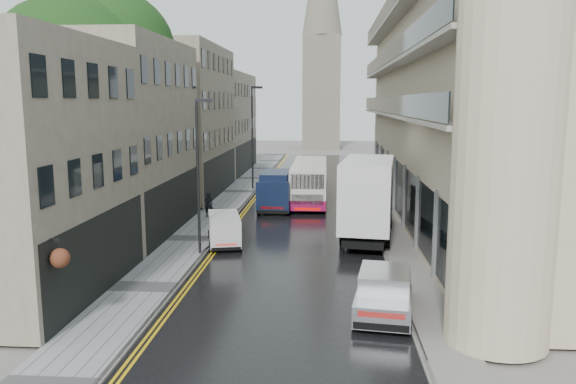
% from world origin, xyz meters
% --- Properties ---
extents(road, '(9.00, 85.00, 0.02)m').
position_xyz_m(road, '(0.00, 27.50, 0.01)').
color(road, black).
rests_on(road, ground).
extents(left_sidewalk, '(2.70, 85.00, 0.12)m').
position_xyz_m(left_sidewalk, '(-5.85, 27.50, 0.06)').
color(left_sidewalk, gray).
rests_on(left_sidewalk, ground).
extents(right_sidewalk, '(1.80, 85.00, 0.12)m').
position_xyz_m(right_sidewalk, '(5.40, 27.50, 0.06)').
color(right_sidewalk, slate).
rests_on(right_sidewalk, ground).
extents(old_shop_row, '(4.50, 56.00, 12.00)m').
position_xyz_m(old_shop_row, '(-9.45, 30.00, 6.00)').
color(old_shop_row, gray).
rests_on(old_shop_row, ground).
extents(modern_block, '(8.00, 40.00, 14.00)m').
position_xyz_m(modern_block, '(10.30, 26.00, 7.00)').
color(modern_block, '#C9B695').
rests_on(modern_block, ground).
extents(church_spire, '(6.40, 6.40, 40.00)m').
position_xyz_m(church_spire, '(0.50, 82.00, 20.00)').
color(church_spire, '#6F6857').
rests_on(church_spire, ground).
extents(tree_near, '(10.56, 10.56, 13.89)m').
position_xyz_m(tree_near, '(-12.50, 20.00, 6.95)').
color(tree_near, black).
rests_on(tree_near, ground).
extents(tree_far, '(9.24, 9.24, 12.46)m').
position_xyz_m(tree_far, '(-12.20, 33.00, 6.23)').
color(tree_far, black).
rests_on(tree_far, ground).
extents(cream_bus, '(2.57, 11.10, 3.02)m').
position_xyz_m(cream_bus, '(-0.89, 28.88, 1.53)').
color(cream_bus, silver).
rests_on(cream_bus, road).
extents(white_lorry, '(3.72, 8.95, 4.56)m').
position_xyz_m(white_lorry, '(2.45, 18.40, 2.30)').
color(white_lorry, white).
rests_on(white_lorry, road).
extents(silver_hatchback, '(2.51, 4.61, 1.64)m').
position_xyz_m(silver_hatchback, '(2.63, 7.47, 0.84)').
color(silver_hatchback, silver).
rests_on(silver_hatchback, road).
extents(white_van, '(2.40, 3.97, 1.68)m').
position_xyz_m(white_van, '(-4.30, 16.86, 0.86)').
color(white_van, silver).
rests_on(white_van, road).
extents(navy_van, '(2.28, 5.58, 2.84)m').
position_xyz_m(navy_van, '(-3.06, 26.71, 1.44)').
color(navy_van, black).
rests_on(navy_van, road).
extents(pedestrian, '(0.67, 0.53, 1.62)m').
position_xyz_m(pedestrian, '(-6.19, 25.09, 0.93)').
color(pedestrian, black).
rests_on(pedestrian, left_sidewalk).
extents(lamp_post_near, '(0.87, 0.27, 7.63)m').
position_xyz_m(lamp_post_near, '(-4.74, 16.17, 3.93)').
color(lamp_post_near, black).
rests_on(lamp_post_near, left_sidewalk).
extents(lamp_post_far, '(0.99, 0.60, 8.77)m').
position_xyz_m(lamp_post_far, '(-4.90, 37.40, 4.51)').
color(lamp_post_far, black).
rests_on(lamp_post_far, left_sidewalk).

